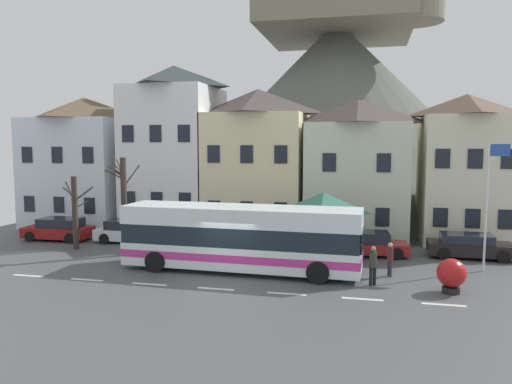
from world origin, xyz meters
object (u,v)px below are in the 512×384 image
object	(u,v)px
townhouse_04	(465,168)
flagpole	(489,196)
parked_car_01	(132,231)
public_bench	(367,242)
parked_car_02	(368,244)
pedestrian_01	(373,263)
transit_bus	(241,239)
bus_shelter	(324,203)
townhouse_02	(258,161)
bare_tree_02	(75,212)
parked_car_00	(469,246)
hilltop_castle	(336,108)
bare_tree_01	(124,205)
harbour_buoy	(452,274)
pedestrian_00	(390,257)
townhouse_00	(86,161)
parked_car_03	(59,229)
townhouse_03	(357,169)
townhouse_01	(175,148)

from	to	relation	value
townhouse_04	flagpole	bearing A→B (deg)	-92.03
parked_car_01	public_bench	size ratio (longest dim) A/B	2.99
parked_car_02	pedestrian_01	xyz separation A→B (m)	(0.19, -5.69, 0.33)
transit_bus	bus_shelter	bearing A→B (deg)	48.25
townhouse_02	bare_tree_02	bearing A→B (deg)	-139.14
parked_car_00	parked_car_02	bearing A→B (deg)	-171.72
hilltop_castle	public_bench	world-z (taller)	hilltop_castle
parked_car_02	bare_tree_01	distance (m)	13.36
townhouse_02	townhouse_04	size ratio (longest dim) A/B	1.07
townhouse_04	bare_tree_02	distance (m)	23.48
hilltop_castle	bare_tree_01	distance (m)	27.73
townhouse_02	harbour_buoy	distance (m)	16.42
flagpole	transit_bus	bearing A→B (deg)	-167.48
pedestrian_00	bus_shelter	bearing A→B (deg)	136.37
bus_shelter	parked_car_01	distance (m)	12.06
townhouse_00	parked_car_03	bearing A→B (deg)	-74.10
townhouse_00	parked_car_00	xyz separation A→B (m)	(25.89, -5.25, -4.07)
public_bench	harbour_buoy	bearing A→B (deg)	-65.67
pedestrian_01	townhouse_03	bearing A→B (deg)	95.14
parked_car_03	pedestrian_00	world-z (taller)	pedestrian_00
flagpole	bare_tree_01	xyz separation A→B (m)	(-18.30, -0.80, -0.82)
harbour_buoy	hilltop_castle	bearing A→B (deg)	103.03
parked_car_01	bus_shelter	bearing A→B (deg)	-7.69
parked_car_00	public_bench	size ratio (longest dim) A/B	2.85
townhouse_00	townhouse_03	world-z (taller)	townhouse_00
public_bench	bare_tree_02	xyz separation A→B (m)	(-16.33, -3.42, 1.70)
pedestrian_01	harbour_buoy	xyz separation A→B (m)	(3.10, -0.40, -0.18)
pedestrian_00	bare_tree_02	distance (m)	17.52
bus_shelter	bare_tree_02	size ratio (longest dim) A/B	0.86
harbour_buoy	parked_car_03	bearing A→B (deg)	164.67
parked_car_03	hilltop_castle	bearing A→B (deg)	-126.86
parked_car_02	bare_tree_02	world-z (taller)	bare_tree_02
parked_car_02	harbour_buoy	xyz separation A→B (m)	(3.29, -6.09, 0.15)
hilltop_castle	parked_car_03	xyz separation A→B (m)	(-15.73, -22.15, -8.85)
hilltop_castle	public_bench	size ratio (longest dim) A/B	23.50
bus_shelter	bare_tree_01	distance (m)	10.70
townhouse_03	parked_car_01	distance (m)	14.65
bus_shelter	parked_car_02	xyz separation A→B (m)	(2.35, 0.91, -2.28)
townhouse_03	hilltop_castle	xyz separation A→B (m)	(-2.47, 17.07, 5.12)
townhouse_00	parked_car_00	size ratio (longest dim) A/B	2.18
townhouse_01	transit_bus	bearing A→B (deg)	-54.06
townhouse_01	townhouse_04	world-z (taller)	townhouse_01
hilltop_castle	parked_car_03	size ratio (longest dim) A/B	8.51
townhouse_03	parked_car_00	xyz separation A→B (m)	(6.01, -4.44, -3.77)
pedestrian_00	parked_car_03	bearing A→B (deg)	168.43
bare_tree_01	parked_car_01	bearing A→B (deg)	110.98
pedestrian_00	townhouse_00	bearing A→B (deg)	155.24
townhouse_00	pedestrian_01	size ratio (longest dim) A/B	5.53
transit_bus	harbour_buoy	world-z (taller)	transit_bus
flagpole	townhouse_00	bearing A→B (deg)	162.85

